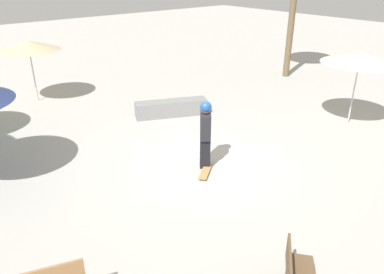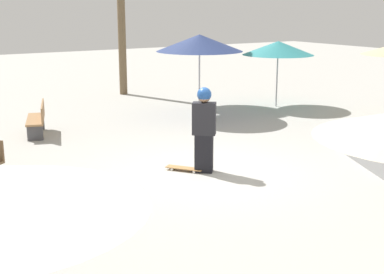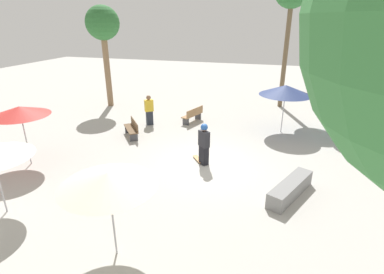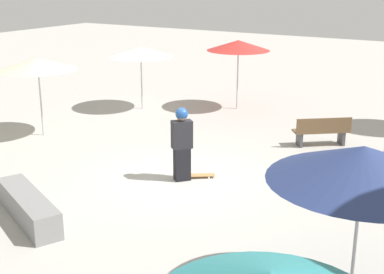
{
  "view_description": "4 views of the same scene",
  "coord_description": "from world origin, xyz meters",
  "px_view_note": "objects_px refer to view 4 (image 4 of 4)",
  "views": [
    {
      "loc": [
        -5.81,
        -6.42,
        4.79
      ],
      "look_at": [
        -0.31,
        0.15,
        0.82
      ],
      "focal_mm": 35.0,
      "sensor_mm": 36.0,
      "label": 1
    },
    {
      "loc": [
        8.81,
        -5.93,
        3.38
      ],
      "look_at": [
        -0.39,
        -0.15,
        0.68
      ],
      "focal_mm": 50.0,
      "sensor_mm": 36.0,
      "label": 2
    },
    {
      "loc": [
        10.79,
        2.63,
        5.65
      ],
      "look_at": [
        -0.15,
        -0.6,
        1.11
      ],
      "focal_mm": 28.0,
      "sensor_mm": 36.0,
      "label": 3
    },
    {
      "loc": [
        -6.44,
        9.99,
        4.76
      ],
      "look_at": [
        -0.03,
        -0.57,
        0.93
      ],
      "focal_mm": 50.0,
      "sensor_mm": 36.0,
      "label": 4
    }
  ],
  "objects_px": {
    "skateboard": "(198,175)",
    "shade_umbrella_navy": "(363,164)",
    "shade_umbrella_cream": "(38,64)",
    "skater_main": "(182,142)",
    "concrete_ledge": "(28,207)",
    "bench_far": "(322,131)",
    "shade_umbrella_red": "(238,45)",
    "shade_umbrella_white": "(141,52)"
  },
  "relations": [
    {
      "from": "skateboard",
      "to": "shade_umbrella_navy",
      "type": "distance_m",
      "value": 6.07
    },
    {
      "from": "skateboard",
      "to": "shade_umbrella_red",
      "type": "height_order",
      "value": "shade_umbrella_red"
    },
    {
      "from": "skater_main",
      "to": "shade_umbrella_red",
      "type": "xyz_separation_m",
      "value": [
        2.02,
        -6.91,
        1.33
      ]
    },
    {
      "from": "skater_main",
      "to": "shade_umbrella_navy",
      "type": "relative_size",
      "value": 0.67
    },
    {
      "from": "concrete_ledge",
      "to": "bench_far",
      "type": "xyz_separation_m",
      "value": [
        -3.47,
        -7.69,
        0.16
      ]
    },
    {
      "from": "skateboard",
      "to": "concrete_ledge",
      "type": "bearing_deg",
      "value": -151.52
    },
    {
      "from": "skater_main",
      "to": "concrete_ledge",
      "type": "relative_size",
      "value": 0.72
    },
    {
      "from": "skater_main",
      "to": "shade_umbrella_white",
      "type": "height_order",
      "value": "shade_umbrella_white"
    },
    {
      "from": "concrete_ledge",
      "to": "shade_umbrella_white",
      "type": "distance_m",
      "value": 9.37
    },
    {
      "from": "shade_umbrella_white",
      "to": "shade_umbrella_cream",
      "type": "xyz_separation_m",
      "value": [
        0.62,
        4.22,
        0.11
      ]
    },
    {
      "from": "bench_far",
      "to": "shade_umbrella_navy",
      "type": "height_order",
      "value": "shade_umbrella_navy"
    },
    {
      "from": "skateboard",
      "to": "shade_umbrella_navy",
      "type": "bearing_deg",
      "value": -72.5
    },
    {
      "from": "bench_far",
      "to": "shade_umbrella_red",
      "type": "bearing_deg",
      "value": 108.24
    },
    {
      "from": "shade_umbrella_white",
      "to": "skater_main",
      "type": "bearing_deg",
      "value": 134.05
    },
    {
      "from": "skater_main",
      "to": "shade_umbrella_navy",
      "type": "height_order",
      "value": "shade_umbrella_navy"
    },
    {
      "from": "skater_main",
      "to": "shade_umbrella_red",
      "type": "relative_size",
      "value": 0.72
    },
    {
      "from": "skater_main",
      "to": "shade_umbrella_cream",
      "type": "relative_size",
      "value": 0.76
    },
    {
      "from": "shade_umbrella_white",
      "to": "shade_umbrella_cream",
      "type": "height_order",
      "value": "shade_umbrella_cream"
    },
    {
      "from": "shade_umbrella_navy",
      "to": "concrete_ledge",
      "type": "bearing_deg",
      "value": 3.61
    },
    {
      "from": "shade_umbrella_white",
      "to": "bench_far",
      "type": "bearing_deg",
      "value": 173.15
    },
    {
      "from": "concrete_ledge",
      "to": "shade_umbrella_navy",
      "type": "distance_m",
      "value": 6.63
    },
    {
      "from": "bench_far",
      "to": "shade_umbrella_cream",
      "type": "bearing_deg",
      "value": 165.63
    },
    {
      "from": "skateboard",
      "to": "bench_far",
      "type": "xyz_separation_m",
      "value": [
        -1.73,
        -3.96,
        0.37
      ]
    },
    {
      "from": "skater_main",
      "to": "shade_umbrella_cream",
      "type": "xyz_separation_m",
      "value": [
        5.56,
        -0.89,
        1.22
      ]
    },
    {
      "from": "shade_umbrella_red",
      "to": "concrete_ledge",
      "type": "bearing_deg",
      "value": 92.97
    },
    {
      "from": "skater_main",
      "to": "skateboard",
      "type": "xyz_separation_m",
      "value": [
        -0.26,
        -0.31,
        -0.9
      ]
    },
    {
      "from": "skater_main",
      "to": "shade_umbrella_navy",
      "type": "distance_m",
      "value": 5.84
    },
    {
      "from": "shade_umbrella_navy",
      "to": "shade_umbrella_cream",
      "type": "height_order",
      "value": "shade_umbrella_navy"
    },
    {
      "from": "shade_umbrella_navy",
      "to": "shade_umbrella_white",
      "type": "bearing_deg",
      "value": -39.72
    },
    {
      "from": "shade_umbrella_cream",
      "to": "shade_umbrella_red",
      "type": "xyz_separation_m",
      "value": [
        -3.55,
        -6.01,
        0.12
      ]
    },
    {
      "from": "skateboard",
      "to": "shade_umbrella_cream",
      "type": "distance_m",
      "value": 6.22
    },
    {
      "from": "shade_umbrella_cream",
      "to": "concrete_ledge",
      "type": "bearing_deg",
      "value": 133.46
    },
    {
      "from": "bench_far",
      "to": "shade_umbrella_red",
      "type": "xyz_separation_m",
      "value": [
        4.01,
        -2.63,
        1.86
      ]
    },
    {
      "from": "shade_umbrella_red",
      "to": "shade_umbrella_white",
      "type": "bearing_deg",
      "value": 31.54
    },
    {
      "from": "bench_far",
      "to": "shade_umbrella_red",
      "type": "distance_m",
      "value": 5.14
    },
    {
      "from": "skater_main",
      "to": "shade_umbrella_red",
      "type": "bearing_deg",
      "value": 56.49
    },
    {
      "from": "shade_umbrella_navy",
      "to": "shade_umbrella_cream",
      "type": "xyz_separation_m",
      "value": [
        10.39,
        -3.91,
        -0.09
      ]
    },
    {
      "from": "skateboard",
      "to": "shade_umbrella_navy",
      "type": "height_order",
      "value": "shade_umbrella_navy"
    },
    {
      "from": "shade_umbrella_navy",
      "to": "shade_umbrella_red",
      "type": "relative_size",
      "value": 1.07
    },
    {
      "from": "shade_umbrella_white",
      "to": "shade_umbrella_navy",
      "type": "distance_m",
      "value": 12.71
    },
    {
      "from": "skateboard",
      "to": "shade_umbrella_cream",
      "type": "xyz_separation_m",
      "value": [
        5.83,
        -0.58,
        2.11
      ]
    },
    {
      "from": "skater_main",
      "to": "bench_far",
      "type": "bearing_deg",
      "value": 15.22
    }
  ]
}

